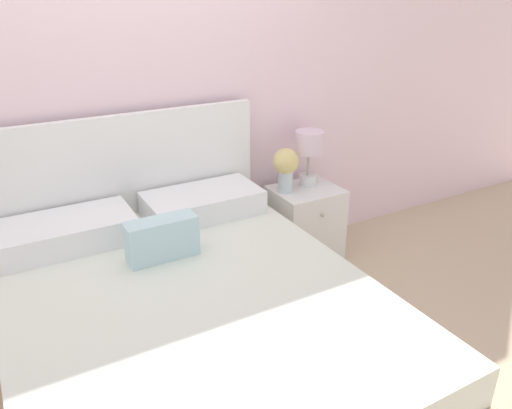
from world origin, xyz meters
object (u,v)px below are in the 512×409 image
nightstand (305,224)px  table_lamp (309,148)px  flower_vase (286,166)px  bed (188,327)px

nightstand → table_lamp: bearing=49.2°
nightstand → flower_vase: size_ratio=1.77×
table_lamp → flower_vase: size_ratio=1.28×
nightstand → flower_vase: (-0.14, 0.03, 0.43)m
table_lamp → flower_vase: (-0.20, -0.03, -0.08)m
nightstand → flower_vase: bearing=168.2°
bed → nightstand: size_ratio=3.81×
flower_vase → table_lamp: bearing=8.7°
nightstand → table_lamp: 0.52m
bed → nightstand: (1.14, 0.70, -0.03)m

